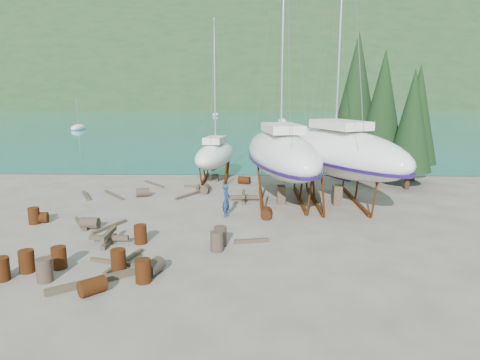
{
  "coord_description": "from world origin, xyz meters",
  "views": [
    {
      "loc": [
        2.79,
        -20.35,
        6.8
      ],
      "look_at": [
        2.17,
        3.0,
        2.05
      ],
      "focal_mm": 32.0,
      "sensor_mm": 36.0,
      "label": 1
    }
  ],
  "objects_px": {
    "large_sailboat_near": "(281,153)",
    "small_sailboat_shore": "(215,155)",
    "large_sailboat_far": "(337,151)",
    "worker": "(226,201)"
  },
  "relations": [
    {
      "from": "large_sailboat_far",
      "to": "worker",
      "type": "xyz_separation_m",
      "value": [
        -6.69,
        -3.4,
        -2.32
      ]
    },
    {
      "from": "large_sailboat_near",
      "to": "small_sailboat_shore",
      "type": "distance_m",
      "value": 8.26
    },
    {
      "from": "large_sailboat_near",
      "to": "large_sailboat_far",
      "type": "relative_size",
      "value": 0.96
    },
    {
      "from": "small_sailboat_shore",
      "to": "worker",
      "type": "distance_m",
      "value": 10.47
    },
    {
      "from": "large_sailboat_far",
      "to": "small_sailboat_shore",
      "type": "xyz_separation_m",
      "value": [
        -8.17,
        6.91,
        -1.22
      ]
    },
    {
      "from": "large_sailboat_near",
      "to": "large_sailboat_far",
      "type": "height_order",
      "value": "large_sailboat_far"
    },
    {
      "from": "worker",
      "to": "small_sailboat_shore",
      "type": "bearing_deg",
      "value": 20.34
    },
    {
      "from": "large_sailboat_near",
      "to": "large_sailboat_far",
      "type": "bearing_deg",
      "value": -13.55
    },
    {
      "from": "small_sailboat_shore",
      "to": "worker",
      "type": "bearing_deg",
      "value": -71.6
    },
    {
      "from": "large_sailboat_near",
      "to": "small_sailboat_shore",
      "type": "relative_size",
      "value": 1.55
    }
  ]
}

